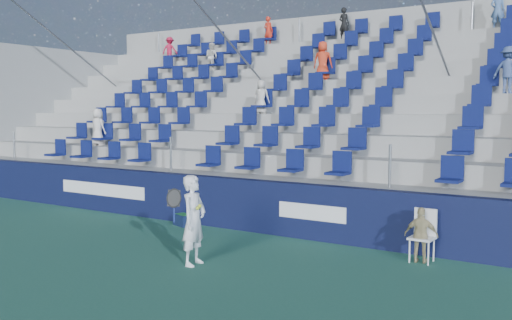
{
  "coord_description": "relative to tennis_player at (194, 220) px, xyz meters",
  "views": [
    {
      "loc": [
        7.04,
        -7.82,
        2.81
      ],
      "look_at": [
        0.2,
        2.8,
        1.7
      ],
      "focal_mm": 40.0,
      "sensor_mm": 36.0,
      "label": 1
    }
  ],
  "objects": [
    {
      "name": "line_judge_chair",
      "position": [
        3.43,
        2.53,
        -0.27
      ],
      "size": [
        0.45,
        0.46,
        0.98
      ],
      "color": "white",
      "rests_on": "ground"
    },
    {
      "name": "grandstand",
      "position": [
        -0.58,
        8.12,
        1.31
      ],
      "size": [
        24.0,
        8.17,
        6.63
      ],
      "color": "gray",
      "rests_on": "ground"
    },
    {
      "name": "tennis_player",
      "position": [
        0.0,
        0.0,
        0.0
      ],
      "size": [
        0.69,
        0.66,
        1.64
      ],
      "color": "white",
      "rests_on": "ground"
    },
    {
      "name": "line_judge",
      "position": [
        3.43,
        2.38,
        -0.31
      ],
      "size": [
        0.64,
        0.35,
        1.03
      ],
      "primitive_type": "imported",
      "rotation": [
        0.0,
        0.0,
        3.3
      ],
      "color": "tan",
      "rests_on": "ground"
    },
    {
      "name": "sponsor_wall",
      "position": [
        -0.58,
        3.03,
        -0.22
      ],
      "size": [
        24.0,
        0.32,
        1.2
      ],
      "color": "#0E1335",
      "rests_on": "ground"
    },
    {
      "name": "ground",
      "position": [
        -0.58,
        -0.12,
        -0.82
      ],
      "size": [
        70.0,
        70.0,
        0.0
      ],
      "primitive_type": "plane",
      "color": "#2A624E",
      "rests_on": "ground"
    },
    {
      "name": "ball_bin",
      "position": [
        -2.45,
        2.63,
        -0.67
      ],
      "size": [
        0.58,
        0.48,
        0.28
      ],
      "color": "#0F1937",
      "rests_on": "ground"
    }
  ]
}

